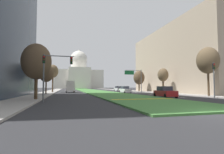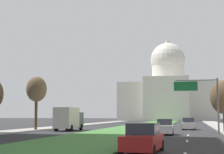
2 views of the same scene
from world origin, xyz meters
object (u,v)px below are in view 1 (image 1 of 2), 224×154
at_px(overhead_guide_sign, 135,76).
at_px(street_tree_left_mid, 46,73).
at_px(street_tree_left_near, 37,62).
at_px(traffic_light_near_right, 214,75).
at_px(street_tree_right_mid, 163,75).
at_px(capitol_building, 79,75).
at_px(street_tree_left_far, 53,72).
at_px(street_tree_right_far, 139,78).
at_px(street_tree_right_near, 208,61).
at_px(box_truck_delivery, 70,86).
at_px(traffic_light_near_left, 52,67).
at_px(sedan_distant, 118,89).
at_px(sedan_lead_stopped, 165,92).
at_px(sedan_midblock, 125,90).

relative_size(overhead_guide_sign, street_tree_left_mid, 1.02).
bearing_deg(street_tree_left_near, traffic_light_near_right, -6.18).
bearing_deg(traffic_light_near_right, street_tree_right_mid, 83.69).
bearing_deg(capitol_building, street_tree_left_far, -97.91).
bearing_deg(street_tree_right_far, street_tree_left_mid, -155.93).
bearing_deg(street_tree_right_near, box_truck_delivery, 128.82).
bearing_deg(traffic_light_near_left, box_truck_delivery, 85.36).
height_order(street_tree_right_near, street_tree_left_far, street_tree_right_near).
bearing_deg(sedan_distant, sedan_lead_stopped, -94.06).
relative_size(street_tree_left_near, street_tree_left_mid, 1.10).
bearing_deg(overhead_guide_sign, sedan_midblock, -143.65).
relative_size(street_tree_left_near, sedan_distant, 1.61).
relative_size(traffic_light_near_right, street_tree_left_far, 0.68).
bearing_deg(street_tree_left_mid, capitol_building, 82.70).
height_order(capitol_building, street_tree_left_far, capitol_building).
xyz_separation_m(street_tree_left_mid, box_truck_delivery, (5.10, 11.78, -2.80)).
distance_m(sedan_distant, box_truck_delivery, 17.83).
height_order(street_tree_right_far, sedan_midblock, street_tree_right_far).
bearing_deg(box_truck_delivery, overhead_guide_sign, -12.98).
distance_m(overhead_guide_sign, street_tree_left_mid, 24.30).
height_order(traffic_light_near_left, box_truck_delivery, traffic_light_near_left).
height_order(street_tree_left_near, sedan_midblock, street_tree_left_near).
distance_m(street_tree_left_near, street_tree_right_near, 26.13).
height_order(sedan_midblock, box_truck_delivery, box_truck_delivery).
bearing_deg(capitol_building, traffic_light_near_right, -84.61).
bearing_deg(capitol_building, sedan_midblock, -86.70).
height_order(street_tree_right_far, sedan_lead_stopped, street_tree_right_far).
distance_m(street_tree_right_far, sedan_midblock, 10.51).
bearing_deg(street_tree_left_far, traffic_light_near_right, -50.30).
height_order(traffic_light_near_left, overhead_guide_sign, overhead_guide_sign).
relative_size(capitol_building, box_truck_delivery, 5.76).
bearing_deg(street_tree_right_far, capitol_building, 97.86).
bearing_deg(street_tree_right_far, overhead_guide_sign, -126.08).
bearing_deg(capitol_building, street_tree_right_far, -82.14).
height_order(traffic_light_near_left, street_tree_left_mid, street_tree_left_mid).
distance_m(street_tree_right_mid, box_truck_delivery, 25.28).
xyz_separation_m(traffic_light_near_left, street_tree_right_near, (24.01, 3.65, 2.15)).
xyz_separation_m(street_tree_right_near, street_tree_right_far, (-0.70, 26.57, -1.53)).
xyz_separation_m(street_tree_right_far, sedan_lead_stopped, (-6.90, -25.89, -3.61)).
bearing_deg(traffic_light_near_right, box_truck_delivery, 123.33).
bearing_deg(box_truck_delivery, street_tree_left_mid, -113.43).
bearing_deg(traffic_light_near_right, sedan_distant, 95.12).
distance_m(overhead_guide_sign, box_truck_delivery, 18.66).
relative_size(overhead_guide_sign, street_tree_right_far, 0.99).
distance_m(capitol_building, sedan_distant, 85.43).
relative_size(street_tree_left_near, sedan_midblock, 1.50).
xyz_separation_m(sedan_midblock, box_truck_delivery, (-13.84, 7.17, 0.86)).
bearing_deg(street_tree_right_far, traffic_light_near_left, -127.63).
xyz_separation_m(overhead_guide_sign, street_tree_left_near, (-22.52, -23.07, 0.13)).
bearing_deg(box_truck_delivery, street_tree_right_mid, -31.34).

